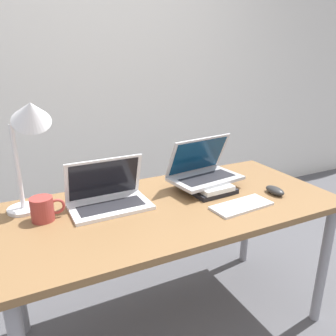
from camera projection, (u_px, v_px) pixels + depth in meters
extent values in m
cube|color=silver|center=(91.00, 59.00, 2.51)|extent=(8.00, 0.05, 2.70)
cube|color=brown|center=(174.00, 206.00, 1.54)|extent=(1.55, 0.73, 0.03)
cylinder|color=gray|center=(323.00, 265.00, 1.69)|extent=(0.05, 0.05, 0.68)
cylinder|color=gray|center=(16.00, 276.00, 1.61)|extent=(0.05, 0.05, 0.68)
cylinder|color=gray|center=(247.00, 216.00, 2.22)|extent=(0.05, 0.05, 0.68)
cube|color=silver|center=(110.00, 206.00, 1.48)|extent=(0.36, 0.22, 0.02)
cube|color=#232328|center=(111.00, 206.00, 1.47)|extent=(0.29, 0.12, 0.00)
cube|color=silver|center=(104.00, 178.00, 1.51)|extent=(0.36, 0.07, 0.21)
cube|color=black|center=(104.00, 179.00, 1.51)|extent=(0.32, 0.06, 0.18)
cube|color=black|center=(207.00, 187.00, 1.69)|extent=(0.23, 0.26, 0.02)
cube|color=white|center=(206.00, 183.00, 1.69)|extent=(0.18, 0.28, 0.02)
cube|color=#B2B2B7|center=(205.00, 178.00, 1.69)|extent=(0.38, 0.27, 0.02)
cube|color=#232328|center=(207.00, 177.00, 1.68)|extent=(0.31, 0.15, 0.00)
cube|color=#B2B2B7|center=(198.00, 155.00, 1.71)|extent=(0.37, 0.14, 0.20)
cube|color=#0A2D4C|center=(199.00, 156.00, 1.71)|extent=(0.33, 0.12, 0.18)
cube|color=silver|center=(242.00, 206.00, 1.50)|extent=(0.30, 0.15, 0.01)
cube|color=silver|center=(242.00, 204.00, 1.49)|extent=(0.27, 0.12, 0.00)
ellipsoid|color=#2D2D2D|center=(275.00, 190.00, 1.63)|extent=(0.06, 0.11, 0.04)
cylinder|color=#9E3833|center=(42.00, 209.00, 1.36)|extent=(0.09, 0.09, 0.10)
torus|color=#9E3833|center=(57.00, 206.00, 1.38)|extent=(0.07, 0.01, 0.07)
cylinder|color=white|center=(24.00, 209.00, 1.46)|extent=(0.14, 0.14, 0.01)
cylinder|color=white|center=(17.00, 168.00, 1.40)|extent=(0.02, 0.02, 0.38)
cone|color=white|center=(31.00, 112.00, 1.32)|extent=(0.16, 0.19, 0.17)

